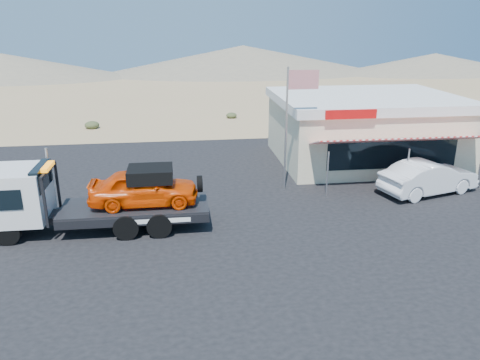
# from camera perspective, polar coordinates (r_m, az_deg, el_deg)

# --- Properties ---
(ground) EXTENTS (120.00, 120.00, 0.00)m
(ground) POSITION_cam_1_polar(r_m,az_deg,el_deg) (18.91, -5.66, -6.43)
(ground) COLOR #A2895C
(ground) RESTS_ON ground
(asphalt_lot) EXTENTS (32.00, 24.00, 0.02)m
(asphalt_lot) POSITION_cam_1_polar(r_m,az_deg,el_deg) (21.78, -0.69, -2.77)
(asphalt_lot) COLOR black
(asphalt_lot) RESTS_ON ground
(tow_truck) EXTENTS (8.38, 2.48, 2.80)m
(tow_truck) POSITION_cam_1_polar(r_m,az_deg,el_deg) (19.41, -17.34, -1.73)
(tow_truck) COLOR black
(tow_truck) RESTS_ON asphalt_lot
(white_sedan) EXTENTS (5.21, 2.99, 1.62)m
(white_sedan) POSITION_cam_1_polar(r_m,az_deg,el_deg) (24.45, 22.01, 0.31)
(white_sedan) COLOR silver
(white_sedan) RESTS_ON asphalt_lot
(jerky_store) EXTENTS (10.40, 9.97, 3.90)m
(jerky_store) POSITION_cam_1_polar(r_m,az_deg,el_deg) (28.89, 14.90, 6.19)
(jerky_store) COLOR beige
(jerky_store) RESTS_ON asphalt_lot
(flagpole) EXTENTS (1.55, 0.10, 6.00)m
(flagpole) POSITION_cam_1_polar(r_m,az_deg,el_deg) (22.65, 6.27, 7.89)
(flagpole) COLOR #99999E
(flagpole) RESTS_ON asphalt_lot
(distant_hills) EXTENTS (126.00, 48.00, 4.20)m
(distant_hills) POSITION_cam_1_polar(r_m,az_deg,el_deg) (73.10, -15.30, 13.53)
(distant_hills) COLOR #726B59
(distant_hills) RESTS_ON ground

